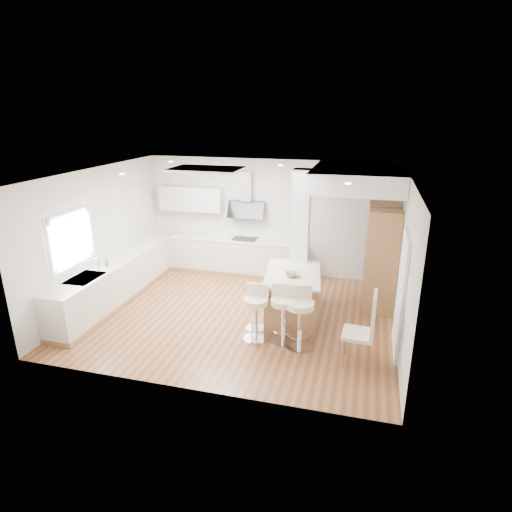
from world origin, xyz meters
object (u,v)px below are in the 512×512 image
(bar_stool_c, at_px, (300,315))
(peninsula, at_px, (292,296))
(bar_stool_b, at_px, (284,311))
(bar_stool_a, at_px, (256,310))
(dining_chair, at_px, (365,326))

(bar_stool_c, bearing_deg, peninsula, 90.11)
(bar_stool_c, bearing_deg, bar_stool_b, 141.35)
(bar_stool_a, height_order, bar_stool_b, bar_stool_b)
(bar_stool_a, relative_size, bar_stool_c, 0.93)
(bar_stool_b, bearing_deg, bar_stool_a, 170.07)
(peninsula, relative_size, bar_stool_b, 1.59)
(bar_stool_c, bearing_deg, bar_stool_a, 158.22)
(bar_stool_b, bearing_deg, peninsula, 74.10)
(bar_stool_b, distance_m, bar_stool_c, 0.33)
(bar_stool_a, bearing_deg, bar_stool_c, -6.38)
(peninsula, height_order, dining_chair, dining_chair)
(peninsula, height_order, bar_stool_a, peninsula)
(bar_stool_c, xyz_separation_m, dining_chair, (1.08, -0.23, 0.05))
(peninsula, distance_m, bar_stool_b, 0.92)
(bar_stool_a, bearing_deg, dining_chair, -10.59)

